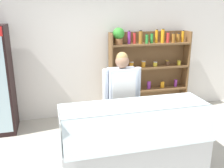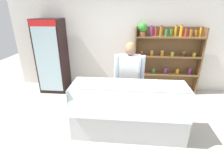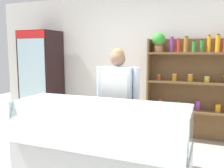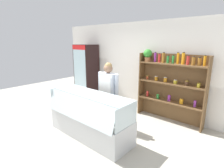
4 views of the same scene
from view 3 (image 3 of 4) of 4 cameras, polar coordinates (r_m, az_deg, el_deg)
The scene contains 5 objects.
back_wall at distance 4.96m, azimuth 7.68°, elevation 4.64°, with size 6.80×0.10×2.70m, color white.
drinks_fridge at distance 5.54m, azimuth -15.80°, elevation 1.15°, with size 0.73×0.64×2.01m.
shelving_unit at distance 4.61m, azimuth 18.57°, elevation 0.75°, with size 1.78×0.29×1.91m.
deli_display_case at distance 3.12m, azimuth -3.02°, elevation -16.72°, with size 2.09×0.76×1.01m.
shop_clerk at distance 3.49m, azimuth 1.26°, elevation -2.81°, with size 0.63×0.25×1.64m.
Camera 3 is at (1.17, -2.63, 1.60)m, focal length 40.00 mm.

